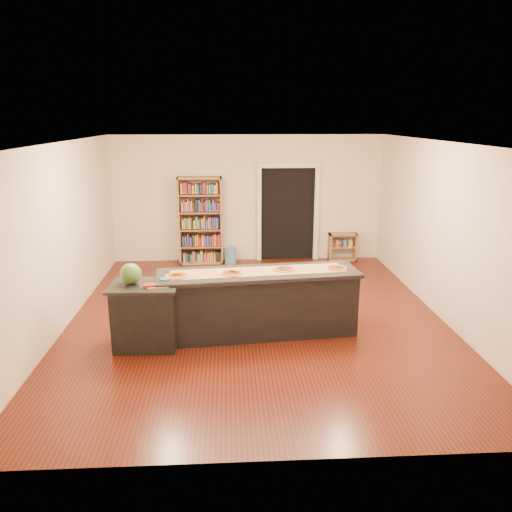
{
  "coord_description": "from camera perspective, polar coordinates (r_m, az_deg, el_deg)",
  "views": [
    {
      "loc": [
        -0.44,
        -7.54,
        3.17
      ],
      "look_at": [
        0.0,
        0.2,
        1.0
      ],
      "focal_mm": 35.0,
      "sensor_mm": 36.0,
      "label": 1
    }
  ],
  "objects": [
    {
      "name": "doorway",
      "position": [
        11.26,
        3.65,
        5.54
      ],
      "size": [
        1.4,
        0.09,
        2.21
      ],
      "color": "black",
      "rests_on": "room"
    },
    {
      "name": "watermelon",
      "position": [
        7.11,
        -14.12,
        -1.96
      ],
      "size": [
        0.29,
        0.29,
        0.29
      ],
      "primitive_type": "sphere",
      "color": "#144214",
      "rests_on": "side_counter"
    },
    {
      "name": "pizza_c",
      "position": [
        7.43,
        3.23,
        -1.47
      ],
      "size": [
        0.33,
        0.33,
        0.02
      ],
      "color": "#C2864A",
      "rests_on": "kitchen_island"
    },
    {
      "name": "side_counter",
      "position": [
        7.25,
        -12.48,
        -6.62
      ],
      "size": [
        0.94,
        0.69,
        0.93
      ],
      "rotation": [
        0.0,
        0.0,
        -0.04
      ],
      "color": "black",
      "rests_on": "ground"
    },
    {
      "name": "pizza_b",
      "position": [
        7.23,
        -2.75,
        -1.95
      ],
      "size": [
        0.32,
        0.32,
        0.02
      ],
      "color": "#C2864A",
      "rests_on": "kitchen_island"
    },
    {
      "name": "low_shelf",
      "position": [
        11.52,
        9.85,
        1.05
      ],
      "size": [
        0.63,
        0.27,
        0.63
      ],
      "primitive_type": "cube",
      "color": "#A0714D",
      "rests_on": "ground"
    },
    {
      "name": "pizza_d",
      "position": [
        7.56,
        9.2,
        -1.35
      ],
      "size": [
        0.31,
        0.31,
        0.02
      ],
      "color": "#C2864A",
      "rests_on": "kitchen_island"
    },
    {
      "name": "room",
      "position": [
        7.76,
        0.08,
        2.45
      ],
      "size": [
        6.0,
        7.0,
        2.8
      ],
      "color": "#EFE3C9",
      "rests_on": "ground"
    },
    {
      "name": "kitchen_island",
      "position": [
        7.48,
        0.28,
        -5.36
      ],
      "size": [
        2.96,
        0.8,
        0.98
      ],
      "rotation": [
        0.0,
        0.0,
        0.1
      ],
      "color": "black",
      "rests_on": "ground"
    },
    {
      "name": "pizza_a",
      "position": [
        7.19,
        -9.0,
        -2.23
      ],
      "size": [
        0.32,
        0.32,
        0.02
      ],
      "color": "#C2864A",
      "rests_on": "kitchen_island"
    },
    {
      "name": "kraft_paper",
      "position": [
        7.34,
        0.26,
        -1.75
      ],
      "size": [
        2.6,
        0.72,
        0.0
      ],
      "primitive_type": "cube",
      "rotation": [
        0.0,
        0.0,
        0.1
      ],
      "color": "#9F7A52",
      "rests_on": "kitchen_island"
    },
    {
      "name": "package_teal",
      "position": [
        7.1,
        -10.31,
        -2.76
      ],
      "size": [
        0.16,
        0.16,
        0.06
      ],
      "primitive_type": "cylinder",
      "color": "#195966",
      "rests_on": "side_counter"
    },
    {
      "name": "bookshelf",
      "position": [
        11.06,
        -6.36,
        4.02
      ],
      "size": [
        0.96,
        0.34,
        1.92
      ],
      "primitive_type": "cube",
      "color": "#A0714D",
      "rests_on": "ground"
    },
    {
      "name": "waste_bin",
      "position": [
        11.13,
        -2.94,
        0.08
      ],
      "size": [
        0.26,
        0.26,
        0.38
      ],
      "primitive_type": "cylinder",
      "color": "teal",
      "rests_on": "ground"
    },
    {
      "name": "cutting_board",
      "position": [
        6.94,
        -11.18,
        -3.39
      ],
      "size": [
        0.32,
        0.25,
        0.02
      ],
      "primitive_type": "cube",
      "rotation": [
        0.0,
        0.0,
        0.22
      ],
      "color": "tan",
      "rests_on": "side_counter"
    },
    {
      "name": "package_red",
      "position": [
        6.92,
        -12.12,
        -3.38
      ],
      "size": [
        0.17,
        0.14,
        0.05
      ],
      "primitive_type": "cube",
      "rotation": [
        0.0,
        0.0,
        0.31
      ],
      "color": "maroon",
      "rests_on": "side_counter"
    }
  ]
}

